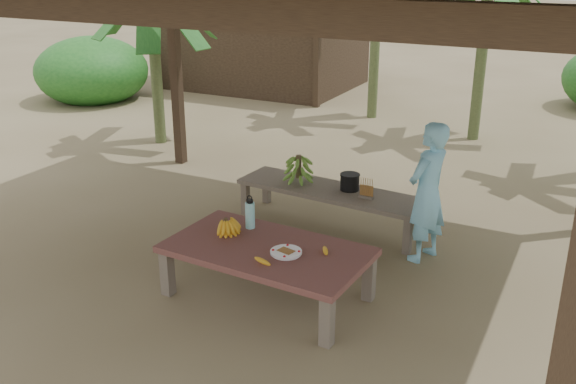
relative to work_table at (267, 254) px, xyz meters
The scene contains 14 objects.
ground 0.79m from the work_table, 113.93° to the left, with size 80.00×80.00×0.00m, color brown.
work_table is the anchor object (origin of this frame).
bench 1.76m from the work_table, 94.39° to the left, with size 2.24×0.77×0.45m.
ripe_banana_bunch 0.53m from the work_table, 167.81° to the left, with size 0.27×0.23×0.16m, color gold, non-canonical shape.
plate 0.24m from the work_table, 12.15° to the right, with size 0.28×0.28×0.04m.
loose_banana_front 0.33m from the work_table, 68.19° to the right, with size 0.04×0.17×0.04m, color gold.
loose_banana_side 0.53m from the work_table, 14.74° to the left, with size 0.04×0.13×0.04m, color gold.
water_flask 0.51m from the work_table, 138.79° to the left, with size 0.09×0.09×0.33m.
green_banana_stalk 1.88m from the work_table, 107.45° to the left, with size 0.30×0.30×0.35m, color #598C2D, non-canonical shape.
cooking_pot 1.83m from the work_table, 88.07° to the left, with size 0.21×0.21×0.18m, color black.
skewer_rack 1.70m from the work_table, 79.10° to the left, with size 0.18×0.08×0.24m, color #A57F47, non-canonical shape.
woman 1.79m from the work_table, 53.63° to the left, with size 0.53×0.35×1.45m, color #7DCBEC.
hut 9.86m from the work_table, 118.99° to the left, with size 4.40×3.43×2.85m.
banana_plant_w 5.70m from the work_table, 137.79° to the left, with size 1.80×1.80×2.71m.
Camera 1 is at (2.79, -5.14, 3.00)m, focal length 40.00 mm.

